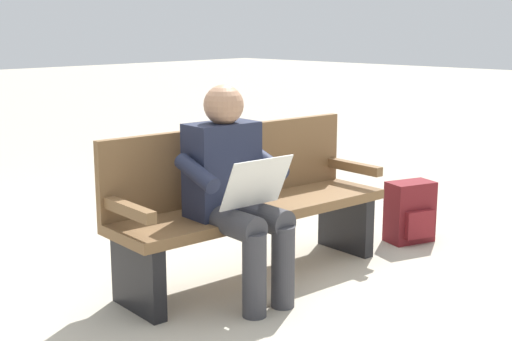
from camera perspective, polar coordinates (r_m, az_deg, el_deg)
name	(u,v)px	position (r m, az deg, el deg)	size (l,w,h in m)	color
ground_plane	(254,277)	(4.30, -0.16, -8.62)	(40.00, 40.00, 0.00)	#B7AD99
bench_near	(246,201)	(4.21, -0.78, -2.49)	(1.84, 0.66, 0.90)	brown
person_seated	(235,187)	(3.83, -1.75, -1.34)	(0.60, 0.60, 1.18)	#1E2338
backpack	(410,212)	(5.03, 12.42, -3.34)	(0.36, 0.31, 0.43)	maroon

